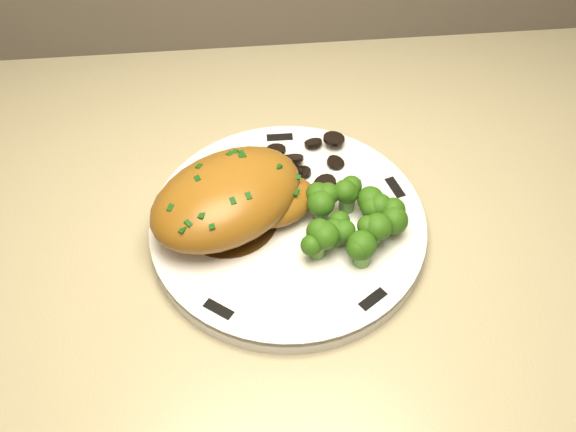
{
  "coord_description": "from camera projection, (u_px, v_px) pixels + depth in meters",
  "views": [
    {
      "loc": [
        0.62,
        1.22,
        1.44
      ],
      "look_at": [
        0.66,
        1.67,
        0.89
      ],
      "focal_mm": 45.0,
      "sensor_mm": 36.0,
      "label": 1
    }
  ],
  "objects": [
    {
      "name": "rim_accent_3",
      "position": [
        219.0,
        309.0,
        0.65
      ],
      "size": [
        0.03,
        0.03,
        0.0
      ],
      "primitive_type": "cube",
      "rotation": [
        0.0,
        0.0,
        5.64
      ],
      "color": "black",
      "rests_on": "plate"
    },
    {
      "name": "rim_accent_4",
      "position": [
        373.0,
        299.0,
        0.66
      ],
      "size": [
        0.03,
        0.02,
        0.0
      ],
      "primitive_type": "cube",
      "rotation": [
        0.0,
        0.0,
        6.9
      ],
      "color": "black",
      "rests_on": "plate"
    },
    {
      "name": "chicken_breast",
      "position": [
        233.0,
        199.0,
        0.7
      ],
      "size": [
        0.19,
        0.18,
        0.06
      ],
      "rotation": [
        0.0,
        0.0,
        0.55
      ],
      "color": "brown",
      "rests_on": "plate"
    },
    {
      "name": "rim_accent_2",
      "position": [
        174.0,
        200.0,
        0.74
      ],
      "size": [
        0.02,
        0.03,
        0.0
      ],
      "primitive_type": "cube",
      "rotation": [
        0.0,
        0.0,
        4.38
      ],
      "color": "black",
      "rests_on": "plate"
    },
    {
      "name": "rim_accent_1",
      "position": [
        280.0,
        138.0,
        0.79
      ],
      "size": [
        0.03,
        0.01,
        0.0
      ],
      "primitive_type": "cube",
      "rotation": [
        0.0,
        0.0,
        3.13
      ],
      "color": "black",
      "rests_on": "plate"
    },
    {
      "name": "plate",
      "position": [
        288.0,
        228.0,
        0.73
      ],
      "size": [
        0.34,
        0.34,
        0.02
      ],
      "primitive_type": "cylinder",
      "rotation": [
        0.0,
        0.0,
        0.28
      ],
      "color": "silver",
      "rests_on": "counter"
    },
    {
      "name": "mushroom_pile",
      "position": [
        302.0,
        168.0,
        0.76
      ],
      "size": [
        0.1,
        0.07,
        0.03
      ],
      "color": "black",
      "rests_on": "plate"
    },
    {
      "name": "rim_accent_0",
      "position": [
        395.0,
        188.0,
        0.75
      ],
      "size": [
        0.02,
        0.03,
        0.0
      ],
      "primitive_type": "cube",
      "rotation": [
        0.0,
        0.0,
        1.87
      ],
      "color": "black",
      "rests_on": "plate"
    },
    {
      "name": "broccoli_florets",
      "position": [
        354.0,
        221.0,
        0.69
      ],
      "size": [
        0.1,
        0.09,
        0.04
      ],
      "rotation": [
        0.0,
        0.0,
        -0.35
      ],
      "color": "#588A3A",
      "rests_on": "plate"
    },
    {
      "name": "gravy_pool",
      "position": [
        228.0,
        218.0,
        0.72
      ],
      "size": [
        0.1,
        0.1,
        0.0
      ],
      "primitive_type": "cylinder",
      "color": "#371F0A",
      "rests_on": "plate"
    }
  ]
}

